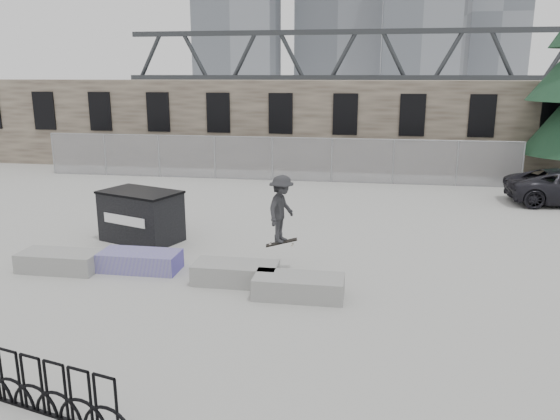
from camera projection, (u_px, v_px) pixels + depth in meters
The scene contains 11 objects.
ground at pixel (185, 275), 13.49m from camera, with size 120.00×120.00×0.00m, color #A5A5A0.
stone_wall at pixel (284, 124), 28.49m from camera, with size 36.00×2.58×4.50m.
chainlink_fence at pixel (272, 158), 25.20m from camera, with size 22.06×0.06×2.02m.
planter_far_left at pixel (60, 260), 13.77m from camera, with size 2.00×0.90×0.49m.
planter_center_left at pixel (140, 260), 13.80m from camera, with size 2.00×0.90×0.49m.
planter_center_right at pixel (236, 272), 12.96m from camera, with size 2.00×0.90×0.49m.
planter_offset at pixel (299, 286), 12.13m from camera, with size 2.00×0.90×0.49m.
dumpster at pixel (141, 216), 16.13m from camera, with size 2.63×2.11×1.51m.
bike_rack at pixel (44, 388), 7.88m from camera, with size 3.06×0.81×0.90m.
truss_bridge at pixel (420, 79), 63.58m from camera, with size 70.00×3.00×9.80m.
skateboarder at pixel (282, 209), 13.54m from camera, with size 0.92×1.23×1.83m.
Camera 1 is at (4.36, -12.15, 4.87)m, focal length 35.00 mm.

